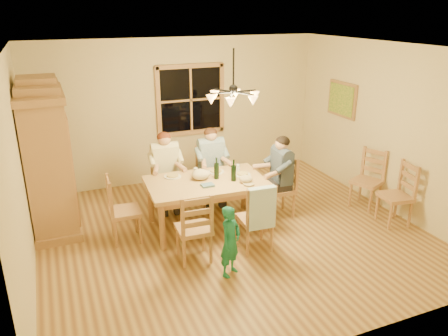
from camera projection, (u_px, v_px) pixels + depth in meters
name	position (u px, v px, depth m)	size (l,w,h in m)	color
floor	(232.00, 233.00, 6.58)	(5.50, 5.50, 0.00)	brown
ceiling	(234.00, 48.00, 5.64)	(5.50, 5.00, 0.02)	white
wall_back	(180.00, 111.00, 8.28)	(5.50, 0.02, 2.70)	beige
wall_left	(19.00, 174.00, 5.13)	(0.02, 5.00, 2.70)	beige
wall_right	(388.00, 128.00, 7.09)	(0.02, 5.00, 2.70)	beige
window	(191.00, 100.00, 8.25)	(1.30, 0.06, 1.30)	black
painting	(342.00, 99.00, 8.03)	(0.06, 0.78, 0.64)	#A17645
chandelier	(233.00, 96.00, 5.86)	(0.77, 0.68, 0.71)	black
armoire	(48.00, 161.00, 6.45)	(0.66, 1.40, 2.30)	#A17645
dining_table	(207.00, 187.00, 6.55)	(1.82, 1.17, 0.76)	tan
chair_far_left	(167.00, 192.00, 7.27)	(0.46, 0.44, 0.99)	#A77749
chair_far_right	(211.00, 186.00, 7.51)	(0.46, 0.44, 0.99)	#A77749
chair_near_left	(194.00, 239.00, 5.79)	(0.46, 0.44, 0.99)	#A77749
chair_near_right	(255.00, 228.00, 6.07)	(0.46, 0.44, 0.99)	#A77749
chair_end_left	(126.00, 221.00, 6.28)	(0.44, 0.46, 0.99)	#A77749
chair_end_right	(279.00, 198.00, 7.05)	(0.44, 0.46, 0.99)	#A77749
adult_woman	(165.00, 162.00, 7.08)	(0.41, 0.44, 0.87)	beige
adult_plaid_man	(211.00, 156.00, 7.33)	(0.41, 0.44, 0.87)	#356392
adult_slate_man	(281.00, 166.00, 6.87)	(0.44, 0.41, 0.87)	#3B485F
towel	(261.00, 208.00, 5.76)	(0.38, 0.10, 0.58)	#B6DAF7
wine_bottle_a	(216.00, 168.00, 6.54)	(0.08, 0.08, 0.33)	black
wine_bottle_b	(234.00, 170.00, 6.46)	(0.08, 0.08, 0.33)	black
plate_woman	(173.00, 177.00, 6.65)	(0.26, 0.26, 0.02)	white
plate_plaid	(216.00, 172.00, 6.84)	(0.26, 0.26, 0.02)	white
plate_slate	(242.00, 175.00, 6.73)	(0.26, 0.26, 0.02)	white
wine_glass_a	(196.00, 172.00, 6.65)	(0.06, 0.06, 0.14)	silver
wine_glass_b	(238.00, 169.00, 6.80)	(0.06, 0.06, 0.14)	silver
cap	(246.00, 179.00, 6.44)	(0.20, 0.20, 0.11)	tan
napkin	(208.00, 185.00, 6.31)	(0.18, 0.14, 0.03)	slate
cloth_bundle	(201.00, 174.00, 6.55)	(0.28, 0.22, 0.15)	#C1B28C
child	(230.00, 241.00, 5.41)	(0.34, 0.22, 0.93)	#1A7558
chair_spare_front	(394.00, 205.00, 6.77)	(0.48, 0.50, 0.99)	#A77749
chair_spare_back	(366.00, 190.00, 7.35)	(0.56, 0.57, 0.99)	#A77749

